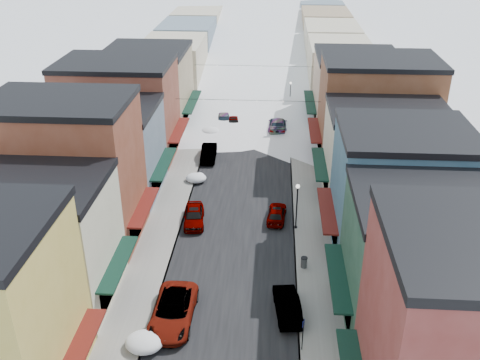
# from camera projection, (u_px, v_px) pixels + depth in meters

# --- Properties ---
(road) EXTENTS (10.00, 160.00, 0.01)m
(road) POSITION_uv_depth(u_px,v_px,m) (254.00, 98.00, 80.69)
(road) COLOR black
(road) RESTS_ON ground
(sidewalk_left) EXTENTS (3.20, 160.00, 0.15)m
(sidewalk_left) POSITION_uv_depth(u_px,v_px,m) (211.00, 96.00, 81.04)
(sidewalk_left) COLOR gray
(sidewalk_left) RESTS_ON ground
(sidewalk_right) EXTENTS (3.20, 160.00, 0.15)m
(sidewalk_right) POSITION_uv_depth(u_px,v_px,m) (298.00, 98.00, 80.27)
(sidewalk_right) COLOR gray
(sidewalk_right) RESTS_ON ground
(curb_left) EXTENTS (0.10, 160.00, 0.15)m
(curb_left) POSITION_uv_depth(u_px,v_px,m) (221.00, 97.00, 80.95)
(curb_left) COLOR slate
(curb_left) RESTS_ON ground
(curb_right) EXTENTS (0.10, 160.00, 0.15)m
(curb_right) POSITION_uv_depth(u_px,v_px,m) (288.00, 98.00, 80.36)
(curb_right) COLOR slate
(curb_right) RESTS_ON ground
(bldg_l_cream) EXTENTS (11.30, 8.20, 9.50)m
(bldg_l_cream) POSITION_uv_depth(u_px,v_px,m) (37.00, 242.00, 37.02)
(bldg_l_cream) COLOR beige
(bldg_l_cream) RESTS_ON ground
(bldg_l_brick_near) EXTENTS (12.30, 8.20, 12.50)m
(bldg_l_brick_near) POSITION_uv_depth(u_px,v_px,m) (67.00, 172.00, 43.49)
(bldg_l_brick_near) COLOR brown
(bldg_l_brick_near) RESTS_ON ground
(bldg_l_grayblue) EXTENTS (11.30, 9.20, 9.00)m
(bldg_l_grayblue) POSITION_uv_depth(u_px,v_px,m) (106.00, 150.00, 51.82)
(bldg_l_grayblue) COLOR slate
(bldg_l_grayblue) RESTS_ON ground
(bldg_l_brick_far) EXTENTS (13.30, 9.20, 11.00)m
(bldg_l_brick_far) POSITION_uv_depth(u_px,v_px,m) (120.00, 109.00, 59.45)
(bldg_l_brick_far) COLOR brown
(bldg_l_brick_far) RESTS_ON ground
(bldg_l_tan) EXTENTS (11.30, 11.20, 10.00)m
(bldg_l_tan) POSITION_uv_depth(u_px,v_px,m) (148.00, 87.00, 68.52)
(bldg_l_tan) COLOR #9D8967
(bldg_l_tan) RESTS_ON ground
(bldg_r_green) EXTENTS (11.30, 9.20, 9.50)m
(bldg_r_green) POSITION_uv_depth(u_px,v_px,m) (426.00, 261.00, 35.01)
(bldg_r_green) COLOR #204432
(bldg_r_green) RESTS_ON ground
(bldg_r_blue) EXTENTS (11.30, 9.20, 10.50)m
(bldg_r_blue) POSITION_uv_depth(u_px,v_px,m) (399.00, 190.00, 42.81)
(bldg_r_blue) COLOR #325A73
(bldg_r_blue) RESTS_ON ground
(bldg_r_cream) EXTENTS (12.30, 9.20, 9.00)m
(bldg_r_cream) POSITION_uv_depth(u_px,v_px,m) (385.00, 153.00, 51.13)
(bldg_r_cream) COLOR beige
(bldg_r_cream) RESTS_ON ground
(bldg_r_brick_far) EXTENTS (13.30, 9.20, 11.50)m
(bldg_r_brick_far) POSITION_uv_depth(u_px,v_px,m) (376.00, 110.00, 58.55)
(bldg_r_brick_far) COLOR brown
(bldg_r_brick_far) RESTS_ON ground
(bldg_r_tan) EXTENTS (11.30, 11.20, 9.50)m
(bldg_r_tan) POSITION_uv_depth(u_px,v_px,m) (355.00, 91.00, 67.97)
(bldg_r_tan) COLOR tan
(bldg_r_tan) RESTS_ON ground
(distant_blocks) EXTENTS (34.00, 55.00, 8.00)m
(distant_blocks) POSITION_uv_depth(u_px,v_px,m) (260.00, 39.00, 99.37)
(distant_blocks) COLOR gray
(distant_blocks) RESTS_ON ground
(overhead_cables) EXTENTS (16.40, 15.04, 0.04)m
(overhead_cables) POSITION_uv_depth(u_px,v_px,m) (251.00, 81.00, 66.76)
(overhead_cables) COLOR black
(overhead_cables) RESTS_ON ground
(car_white_suv) EXTENTS (2.85, 6.05, 1.67)m
(car_white_suv) POSITION_uv_depth(u_px,v_px,m) (173.00, 311.00, 36.47)
(car_white_suv) COLOR silver
(car_white_suv) RESTS_ON ground
(car_silver_sedan) EXTENTS (2.29, 4.64, 1.52)m
(car_silver_sedan) POSITION_uv_depth(u_px,v_px,m) (194.00, 216.00, 48.01)
(car_silver_sedan) COLOR #94959B
(car_silver_sedan) RESTS_ON ground
(car_dark_hatch) EXTENTS (1.78, 4.66, 1.52)m
(car_dark_hatch) POSITION_uv_depth(u_px,v_px,m) (209.00, 153.00, 60.45)
(car_dark_hatch) COLOR black
(car_dark_hatch) RESTS_ON ground
(car_silver_wagon) EXTENTS (2.71, 5.39, 1.50)m
(car_silver_wagon) POSITION_uv_depth(u_px,v_px,m) (224.00, 121.00, 69.74)
(car_silver_wagon) COLOR #93969B
(car_silver_wagon) RESTS_ON ground
(car_green_sedan) EXTENTS (2.16, 4.72, 1.50)m
(car_green_sedan) POSITION_uv_depth(u_px,v_px,m) (287.00, 305.00, 37.17)
(car_green_sedan) COLOR black
(car_green_sedan) RESTS_ON ground
(car_gray_suv) EXTENTS (1.96, 4.14, 1.37)m
(car_gray_suv) POSITION_uv_depth(u_px,v_px,m) (277.00, 213.00, 48.58)
(car_gray_suv) COLOR #9EA2A7
(car_gray_suv) RESTS_ON ground
(car_black_sedan) EXTENTS (2.44, 5.85, 1.69)m
(car_black_sedan) POSITION_uv_depth(u_px,v_px,m) (278.00, 125.00, 68.22)
(car_black_sedan) COLOR black
(car_black_sedan) RESTS_ON ground
(car_lane_silver) EXTENTS (2.13, 4.37, 1.44)m
(car_lane_silver) POSITION_uv_depth(u_px,v_px,m) (234.00, 123.00, 69.10)
(car_lane_silver) COLOR gray
(car_lane_silver) RESTS_ON ground
(car_lane_white) EXTENTS (2.44, 5.14, 1.42)m
(car_lane_white) POSITION_uv_depth(u_px,v_px,m) (260.00, 82.00, 85.59)
(car_lane_white) COLOR white
(car_lane_white) RESTS_ON ground
(parking_sign) EXTENTS (0.16, 0.32, 2.50)m
(parking_sign) POSITION_uv_depth(u_px,v_px,m) (303.00, 332.00, 33.55)
(parking_sign) COLOR black
(parking_sign) RESTS_ON sidewalk_right
(trash_can) EXTENTS (0.53, 0.53, 0.90)m
(trash_can) POSITION_uv_depth(u_px,v_px,m) (304.00, 262.00, 41.91)
(trash_can) COLOR #4E5053
(trash_can) RESTS_ON sidewalk_right
(streetlamp_near) EXTENTS (0.36, 0.36, 4.30)m
(streetlamp_near) POSITION_uv_depth(u_px,v_px,m) (297.00, 201.00, 46.13)
(streetlamp_near) COLOR black
(streetlamp_near) RESTS_ON sidewalk_right
(streetlamp_far) EXTENTS (0.32, 0.32, 3.88)m
(streetlamp_far) POSITION_uv_depth(u_px,v_px,m) (290.00, 92.00, 74.76)
(streetlamp_far) COLOR black
(streetlamp_far) RESTS_ON sidewalk_right
(snow_pile_near) EXTENTS (2.49, 2.73, 1.05)m
(snow_pile_near) POSITION_uv_depth(u_px,v_px,m) (145.00, 341.00, 34.36)
(snow_pile_near) COLOR white
(snow_pile_near) RESTS_ON ground
(snow_pile_mid) EXTENTS (2.15, 2.52, 0.91)m
(snow_pile_mid) POSITION_uv_depth(u_px,v_px,m) (196.00, 178.00, 55.55)
(snow_pile_mid) COLOR white
(snow_pile_mid) RESTS_ON ground
(snow_pile_far) EXTENTS (2.47, 2.72, 1.05)m
(snow_pile_far) POSITION_uv_depth(u_px,v_px,m) (211.00, 131.00, 67.03)
(snow_pile_far) COLOR white
(snow_pile_far) RESTS_ON ground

